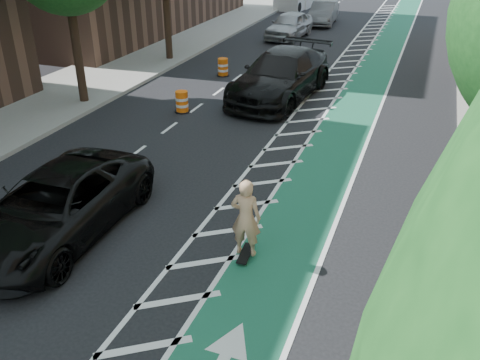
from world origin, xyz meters
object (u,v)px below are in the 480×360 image
at_px(skateboarder, 246,218).
at_px(barrel_a, 182,102).
at_px(suv_near, 56,206).
at_px(suv_far, 281,75).

height_order(skateboarder, barrel_a, skateboarder).
bearing_deg(suv_near, skateboarder, 7.07).
height_order(skateboarder, suv_far, skateboarder).
bearing_deg(skateboarder, barrel_a, -60.41).
distance_m(suv_far, barrel_a, 4.57).
relative_size(skateboarder, suv_far, 0.28).
relative_size(suv_near, barrel_a, 6.72).
bearing_deg(suv_near, suv_far, 79.12).
relative_size(suv_near, suv_far, 0.84).
relative_size(skateboarder, suv_near, 0.33).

